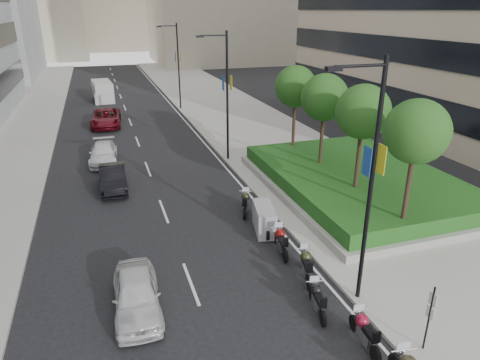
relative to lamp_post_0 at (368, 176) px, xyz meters
name	(u,v)px	position (x,y,z in m)	size (l,w,h in m)	color
ground	(261,343)	(-4.14, -1.00, -5.07)	(160.00, 160.00, 0.00)	black
sidewalk_right	(238,118)	(4.86, 29.00, -4.99)	(10.00, 100.00, 0.15)	#9E9B93
sidewalk_left	(8,136)	(-16.14, 29.00, -4.99)	(8.00, 100.00, 0.15)	#9E9B93
lane_edge	(187,123)	(-0.44, 29.00, -5.06)	(0.12, 100.00, 0.01)	silver
lane_centre	(132,127)	(-5.64, 29.00, -5.06)	(0.12, 100.00, 0.01)	silver
planter	(357,186)	(5.86, 9.00, -4.72)	(10.00, 14.00, 0.40)	gray
hedge	(358,177)	(5.86, 9.00, -4.12)	(9.40, 13.40, 0.80)	#164E19
tree_0	(417,132)	(4.36, 3.00, 0.36)	(2.80, 2.80, 6.30)	#332319
tree_1	(363,112)	(4.36, 7.00, 0.36)	(2.80, 2.80, 6.30)	#332319
tree_2	(325,98)	(4.36, 11.00, 0.36)	(2.80, 2.80, 6.30)	#332319
tree_3	(296,87)	(4.36, 15.00, 0.36)	(2.80, 2.80, 6.30)	#332319
lamp_post_0	(368,176)	(0.00, 0.00, 0.00)	(2.34, 0.45, 9.00)	black
lamp_post_1	(225,91)	(0.00, 17.00, 0.00)	(2.34, 0.45, 9.00)	black
lamp_post_2	(177,62)	(0.00, 35.00, 0.00)	(2.34, 0.45, 9.00)	black
parking_sign	(430,315)	(0.66, -3.00, -3.61)	(0.06, 0.32, 2.50)	black
motorcycle_1	(365,331)	(-0.98, -2.12, -4.52)	(0.69, 2.06, 1.03)	black
motorcycle_2	(317,299)	(-1.64, -0.12, -4.53)	(0.70, 1.98, 1.00)	black
motorcycle_3	(306,265)	(-1.06, 1.92, -4.49)	(0.92, 2.11, 1.08)	black
motorcycle_4	(281,241)	(-1.26, 4.06, -4.50)	(0.71, 2.12, 1.06)	black
motorcycle_5	(264,219)	(-1.25, 6.17, -4.40)	(1.31, 2.32, 1.33)	black
motorcycle_6	(245,203)	(-1.44, 8.45, -4.50)	(0.99, 2.03, 1.07)	black
car_a	(137,294)	(-7.84, 1.97, -4.37)	(1.65, 4.11, 1.40)	silver
car_b	(113,178)	(-8.06, 14.10, -4.35)	(1.51, 4.33, 1.43)	black
car_c	(103,153)	(-8.45, 19.51, -4.41)	(1.84, 4.54, 1.32)	silver
car_d	(106,118)	(-7.88, 30.11, -4.28)	(2.61, 5.67, 1.57)	#580A15
delivery_van	(103,92)	(-7.75, 42.76, -4.01)	(2.44, 5.52, 2.26)	silver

